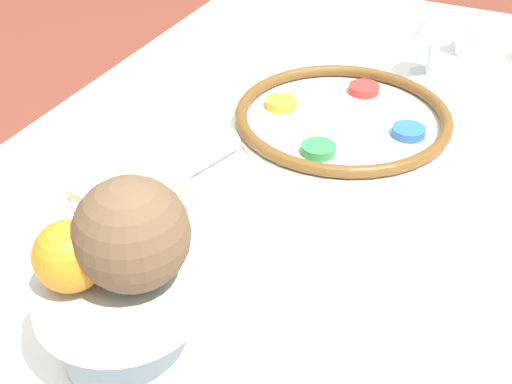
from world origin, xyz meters
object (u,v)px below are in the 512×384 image
fruit_stand (117,300)px  orange_fruit (70,256)px  wine_glass (434,25)px  napkin_roll (190,163)px  bread_plate (131,192)px  seder_plate (343,118)px  coconut (132,234)px  cup_near (476,36)px

fruit_stand → orange_fruit: orange_fruit is taller
wine_glass → napkin_roll: 0.53m
orange_fruit → bread_plate: size_ratio=0.44×
orange_fruit → wine_glass: bearing=169.1°
seder_plate → bread_plate: size_ratio=2.13×
napkin_roll → fruit_stand: bearing=18.0°
fruit_stand → orange_fruit: size_ratio=2.43×
coconut → napkin_roll: 0.37m
napkin_roll → cup_near: cup_near is taller
seder_plate → cup_near: (-0.38, 0.14, 0.02)m
wine_glass → orange_fruit: size_ratio=1.90×
wine_glass → coconut: (0.79, -0.11, 0.06)m
cup_near → bread_plate: bearing=-26.1°
bread_plate → coconut: bearing=36.4°
fruit_stand → cup_near: size_ratio=2.34×
cup_near → orange_fruit: bearing=-12.7°
wine_glass → napkin_roll: bearing=-26.5°
wine_glass → seder_plate: bearing=-18.0°
wine_glass → bread_plate: 0.63m
napkin_roll → coconut: bearing=21.7°
seder_plate → fruit_stand: fruit_stand is taller
orange_fruit → napkin_roll: 0.38m
seder_plate → napkin_roll: size_ratio=1.91×
orange_fruit → bread_plate: 0.32m
coconut → fruit_stand: bearing=-60.6°
coconut → cup_near: (-0.92, 0.16, -0.12)m
fruit_stand → bread_plate: (-0.25, -0.15, -0.07)m
wine_glass → coconut: coconut is taller
orange_fruit → fruit_stand: bearing=123.5°
fruit_stand → bread_plate: 0.30m
orange_fruit → napkin_roll: size_ratio=0.39×
wine_glass → cup_near: size_ratio=1.83×
seder_plate → coconut: bearing=-2.9°
wine_glass → bread_plate: bearing=-26.7°
coconut → bread_plate: size_ratio=0.69×
seder_plate → cup_near: bearing=160.1°
seder_plate → orange_fruit: bearing=-7.8°
wine_glass → cup_near: (-0.13, 0.06, -0.06)m
orange_fruit → coconut: bearing=122.0°
wine_glass → fruit_stand: wine_glass is taller
cup_near → wine_glass: bearing=-23.3°
wine_glass → napkin_roll: wine_glass is taller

